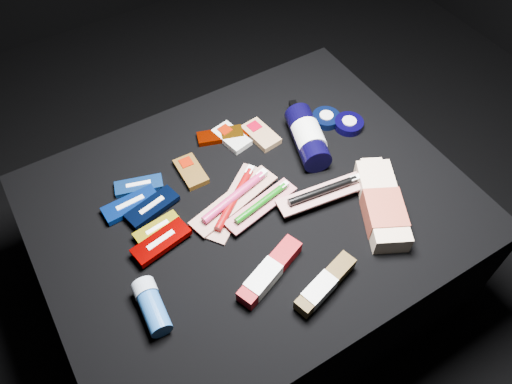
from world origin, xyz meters
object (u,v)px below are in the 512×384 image
deodorant_stick (152,306)px  bodywash_bottle (382,206)px  toothpaste_carton_red (268,274)px  lotion_bottle (308,137)px

deodorant_stick → bodywash_bottle: bearing=-1.0°
toothpaste_carton_red → bodywash_bottle: bearing=-19.5°
bodywash_bottle → toothpaste_carton_red: 0.31m
toothpaste_carton_red → lotion_bottle: bearing=22.2°
lotion_bottle → deodorant_stick: 0.56m
lotion_bottle → deodorant_stick: lotion_bottle is taller
deodorant_stick → toothpaste_carton_red: 0.24m
bodywash_bottle → deodorant_stick: size_ratio=2.07×
deodorant_stick → toothpaste_carton_red: (0.24, -0.06, -0.01)m
deodorant_stick → toothpaste_carton_red: size_ratio=0.66×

